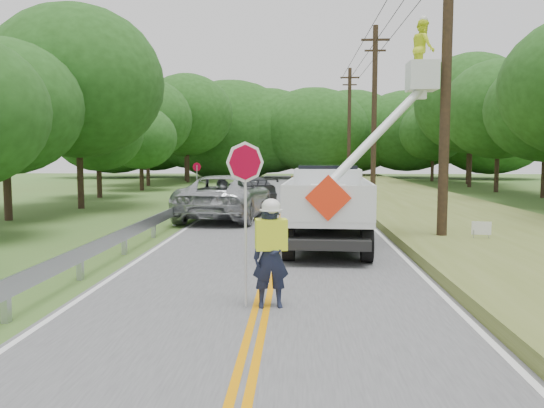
{
  "coord_description": "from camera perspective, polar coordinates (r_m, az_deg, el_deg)",
  "views": [
    {
      "loc": [
        0.64,
        -7.33,
        2.73
      ],
      "look_at": [
        0.0,
        6.0,
        1.5
      ],
      "focal_mm": 35.51,
      "sensor_mm": 36.0,
      "label": 1
    }
  ],
  "objects": [
    {
      "name": "stop_sign_permanent",
      "position": [
        29.71,
        -7.97,
        2.85
      ],
      "size": [
        0.43,
        0.28,
        2.3
      ],
      "color": "#A1A6AA",
      "rests_on": "ground"
    },
    {
      "name": "suv_silver",
      "position": [
        22.86,
        -4.92,
        0.77
      ],
      "size": [
        3.69,
        6.93,
        1.86
      ],
      "primitive_type": "imported",
      "rotation": [
        0.0,
        0.0,
        3.05
      ],
      "color": "#A8ACAF",
      "rests_on": "road"
    },
    {
      "name": "ground",
      "position": [
        7.85,
        -2.16,
        -15.09
      ],
      "size": [
        140.0,
        140.0,
        0.0
      ],
      "primitive_type": "plane",
      "color": "#475A25",
      "rests_on": "ground"
    },
    {
      "name": "road",
      "position": [
        21.51,
        1.02,
        -2.0
      ],
      "size": [
        7.2,
        96.0,
        0.03
      ],
      "color": "#4C4C4E",
      "rests_on": "ground"
    },
    {
      "name": "treeline_left",
      "position": [
        40.44,
        -13.91,
        9.35
      ],
      "size": [
        10.75,
        53.45,
        10.59
      ],
      "color": "#332319",
      "rests_on": "ground"
    },
    {
      "name": "flagger",
      "position": [
        9.53,
        -0.18,
        -4.79
      ],
      "size": [
        1.12,
        0.53,
        2.93
      ],
      "color": "#191E33",
      "rests_on": "road"
    },
    {
      "name": "treeline_horizon",
      "position": [
        63.62,
        1.31,
        7.76
      ],
      "size": [
        56.44,
        13.63,
        11.92
      ],
      "color": "#1C4113",
      "rests_on": "ground"
    },
    {
      "name": "treeline_right",
      "position": [
        37.41,
        26.55,
        10.19
      ],
      "size": [
        10.89,
        52.97,
        11.44
      ],
      "color": "#332319",
      "rests_on": "ground"
    },
    {
      "name": "suv_darkgrey",
      "position": [
        30.62,
        -2.56,
        1.56
      ],
      "size": [
        3.96,
        5.45,
        1.47
      ],
      "primitive_type": "imported",
      "rotation": [
        0.0,
        0.0,
        3.57
      ],
      "color": "#393C41",
      "rests_on": "road"
    },
    {
      "name": "utility_poles",
      "position": [
        24.86,
        13.07,
        10.99
      ],
      "size": [
        1.6,
        43.3,
        10.0
      ],
      "color": "black",
      "rests_on": "ground"
    },
    {
      "name": "bucket_truck",
      "position": [
        17.05,
        6.66,
        1.17
      ],
      "size": [
        4.5,
        6.87,
        6.64
      ],
      "color": "black",
      "rests_on": "road"
    },
    {
      "name": "yard_sign",
      "position": [
        16.77,
        21.32,
        -2.5
      ],
      "size": [
        0.54,
        0.12,
        0.79
      ],
      "color": "white",
      "rests_on": "ground"
    },
    {
      "name": "tall_grass_verge",
      "position": [
        22.44,
        19.46,
        -1.64
      ],
      "size": [
        7.0,
        96.0,
        0.3
      ],
      "primitive_type": "cube",
      "color": "#566126",
      "rests_on": "ground"
    },
    {
      "name": "guardrail",
      "position": [
        22.82,
        -9.05,
        -0.27
      ],
      "size": [
        0.18,
        48.0,
        0.77
      ],
      "color": "#A1A6AA",
      "rests_on": "ground"
    }
  ]
}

